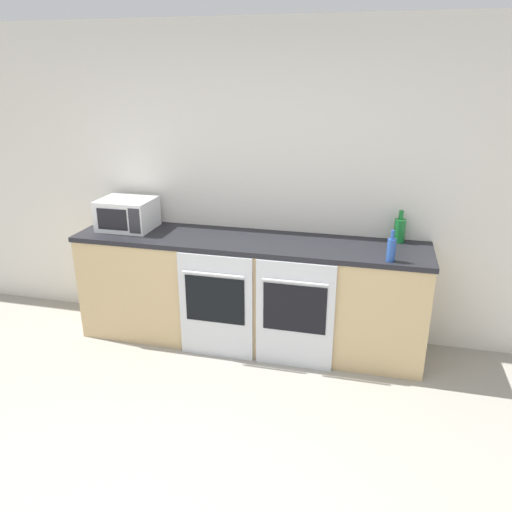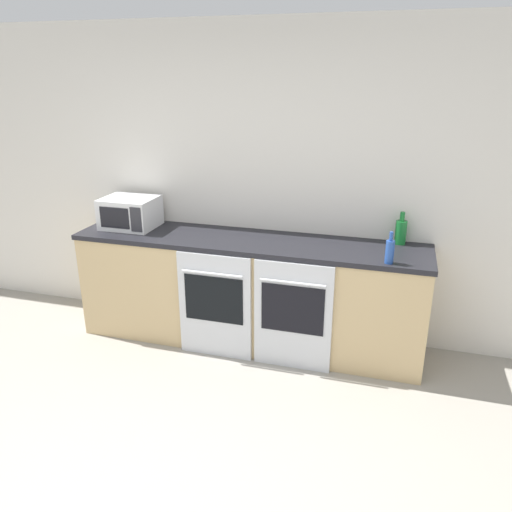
{
  "view_description": "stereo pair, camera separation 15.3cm",
  "coord_description": "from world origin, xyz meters",
  "px_view_note": "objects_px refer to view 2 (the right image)",
  "views": [
    {
      "loc": [
        0.98,
        -1.6,
        2.2
      ],
      "look_at": [
        0.07,
        2.1,
        0.78
      ],
      "focal_mm": 35.0,
      "sensor_mm": 36.0,
      "label": 1
    },
    {
      "loc": [
        1.13,
        -1.56,
        2.2
      ],
      "look_at": [
        0.07,
        2.1,
        0.78
      ],
      "focal_mm": 35.0,
      "sensor_mm": 36.0,
      "label": 2
    }
  ],
  "objects_px": {
    "oven_left": "(215,306)",
    "bottle_blue": "(390,251)",
    "microwave": "(130,212)",
    "bottle_green": "(401,231)",
    "oven_right": "(293,316)"
  },
  "relations": [
    {
      "from": "microwave",
      "to": "bottle_green",
      "type": "xyz_separation_m",
      "value": [
        2.26,
        0.18,
        -0.03
      ]
    },
    {
      "from": "microwave",
      "to": "bottle_blue",
      "type": "bearing_deg",
      "value": -7.28
    },
    {
      "from": "oven_left",
      "to": "bottle_blue",
      "type": "bearing_deg",
      "value": 3.46
    },
    {
      "from": "bottle_green",
      "to": "microwave",
      "type": "bearing_deg",
      "value": -175.43
    },
    {
      "from": "oven_left",
      "to": "microwave",
      "type": "bearing_deg",
      "value": 158.13
    },
    {
      "from": "oven_left",
      "to": "bottle_blue",
      "type": "height_order",
      "value": "bottle_blue"
    },
    {
      "from": "oven_right",
      "to": "microwave",
      "type": "xyz_separation_m",
      "value": [
        -1.53,
        0.36,
        0.61
      ]
    },
    {
      "from": "oven_left",
      "to": "oven_right",
      "type": "height_order",
      "value": "same"
    },
    {
      "from": "oven_right",
      "to": "microwave",
      "type": "distance_m",
      "value": 1.69
    },
    {
      "from": "oven_left",
      "to": "bottle_green",
      "type": "height_order",
      "value": "bottle_green"
    },
    {
      "from": "microwave",
      "to": "bottle_green",
      "type": "distance_m",
      "value": 2.27
    },
    {
      "from": "microwave",
      "to": "bottle_blue",
      "type": "distance_m",
      "value": 2.22
    },
    {
      "from": "microwave",
      "to": "bottle_blue",
      "type": "height_order",
      "value": "microwave"
    },
    {
      "from": "oven_left",
      "to": "bottle_blue",
      "type": "distance_m",
      "value": 1.42
    },
    {
      "from": "oven_right",
      "to": "bottle_blue",
      "type": "height_order",
      "value": "bottle_blue"
    }
  ]
}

